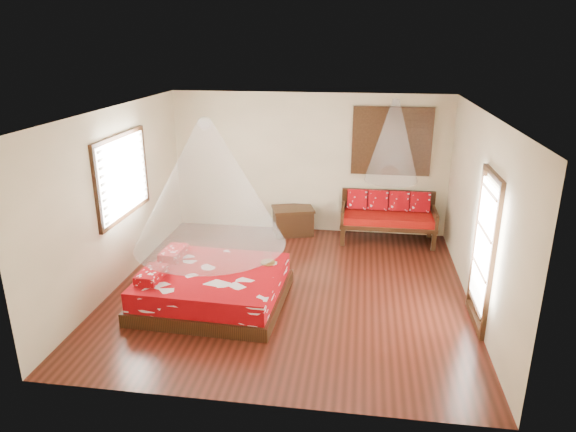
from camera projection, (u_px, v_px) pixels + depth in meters
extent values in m
cube|color=black|center=(289.00, 289.00, 8.17)|extent=(5.50, 5.50, 0.02)
cube|color=white|center=(290.00, 110.00, 7.24)|extent=(5.50, 5.50, 0.02)
cube|color=#C0B28C|center=(116.00, 198.00, 8.08)|extent=(0.02, 5.50, 2.80)
cube|color=#C0B28C|center=(480.00, 214.00, 7.33)|extent=(0.02, 5.50, 2.80)
cube|color=#C0B28C|center=(309.00, 164.00, 10.29)|extent=(5.50, 0.02, 2.80)
cube|color=#C0B28C|center=(251.00, 289.00, 5.12)|extent=(5.50, 0.02, 2.80)
cube|color=black|center=(214.00, 296.00, 7.73)|extent=(2.17, 1.98, 0.20)
cube|color=#97040B|center=(213.00, 281.00, 7.65)|extent=(2.07, 1.87, 0.30)
cube|color=#97040B|center=(152.00, 275.00, 7.34)|extent=(0.32, 0.56, 0.14)
cube|color=#97040B|center=(173.00, 253.00, 8.08)|extent=(0.32, 0.56, 0.14)
cube|color=black|center=(343.00, 235.00, 9.82)|extent=(0.08, 0.08, 0.42)
cube|color=black|center=(434.00, 240.00, 9.59)|extent=(0.08, 0.08, 0.42)
cube|color=black|center=(344.00, 223.00, 10.47)|extent=(0.08, 0.08, 0.42)
cube|color=black|center=(430.00, 227.00, 10.23)|extent=(0.08, 0.08, 0.42)
cube|color=black|center=(388.00, 223.00, 9.97)|extent=(1.82, 0.81, 0.08)
cube|color=#8D0506|center=(388.00, 218.00, 9.94)|extent=(1.76, 0.75, 0.14)
cube|color=black|center=(388.00, 203.00, 10.22)|extent=(1.82, 0.06, 0.55)
cube|color=black|center=(343.00, 213.00, 10.04)|extent=(0.06, 0.81, 0.30)
cube|color=black|center=(434.00, 217.00, 9.80)|extent=(0.06, 0.81, 0.30)
cube|color=#97040B|center=(357.00, 200.00, 10.16)|extent=(0.38, 0.20, 0.40)
cube|color=#97040B|center=(378.00, 200.00, 10.11)|extent=(0.38, 0.20, 0.40)
cube|color=#97040B|center=(399.00, 201.00, 10.05)|extent=(0.38, 0.20, 0.40)
cube|color=#97040B|center=(420.00, 202.00, 10.00)|extent=(0.38, 0.20, 0.40)
cube|color=black|center=(293.00, 222.00, 10.41)|extent=(0.89, 0.75, 0.50)
cube|color=black|center=(293.00, 209.00, 10.32)|extent=(0.94, 0.80, 0.05)
cube|color=black|center=(392.00, 141.00, 9.87)|extent=(1.52, 0.06, 1.32)
cube|color=black|center=(392.00, 141.00, 9.86)|extent=(1.35, 0.04, 1.10)
cube|color=black|center=(123.00, 176.00, 8.17)|extent=(0.08, 1.74, 1.34)
cube|color=white|center=(125.00, 176.00, 8.16)|extent=(0.04, 1.54, 1.10)
cube|color=black|center=(483.00, 253.00, 6.89)|extent=(0.08, 1.02, 2.16)
cube|color=white|center=(483.00, 246.00, 6.86)|extent=(0.03, 0.82, 1.70)
cylinder|color=brown|center=(268.00, 262.00, 7.88)|extent=(0.23, 0.23, 0.03)
cone|color=white|center=(208.00, 184.00, 7.16)|extent=(2.18, 2.18, 1.80)
cone|color=white|center=(393.00, 141.00, 9.40)|extent=(0.99, 0.99, 1.50)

